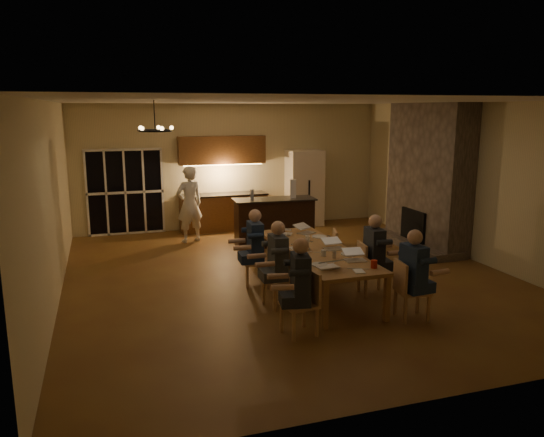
{
  "coord_description": "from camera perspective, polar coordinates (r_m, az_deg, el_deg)",
  "views": [
    {
      "loc": [
        -3.19,
        -8.91,
        3.08
      ],
      "look_at": [
        -0.24,
        0.3,
        1.06
      ],
      "focal_mm": 35.0,
      "sensor_mm": 36.0,
      "label": 1
    }
  ],
  "objects": [
    {
      "name": "can_cola",
      "position": [
        10.2,
        1.24,
        -1.09
      ],
      "size": [
        0.06,
        0.06,
        0.12
      ],
      "primitive_type": "cylinder",
      "color": "#3F0F0C",
      "rests_on": "dining_table"
    },
    {
      "name": "can_silver",
      "position": [
        8.45,
        6.71,
        -3.88
      ],
      "size": [
        0.06,
        0.06,
        0.12
      ],
      "primitive_type": "cylinder",
      "color": "#B2B2B7",
      "rests_on": "dining_table"
    },
    {
      "name": "laptop_a",
      "position": [
        7.95,
        6.01,
        -4.48
      ],
      "size": [
        0.34,
        0.31,
        0.23
      ],
      "primitive_type": null,
      "rotation": [
        0.0,
        0.0,
        3.23
      ],
      "color": "silver",
      "rests_on": "dining_table"
    },
    {
      "name": "back_wall",
      "position": [
        13.88,
        -4.39,
        5.62
      ],
      "size": [
        8.0,
        0.04,
        3.2
      ],
      "primitive_type": "cube",
      "color": "#C5B88B",
      "rests_on": "ground"
    },
    {
      "name": "mug_mid",
      "position": [
        9.48,
        3.86,
        -2.16
      ],
      "size": [
        0.08,
        0.08,
        0.1
      ],
      "primitive_type": "cylinder",
      "color": "silver",
      "rests_on": "dining_table"
    },
    {
      "name": "person_left_far",
      "position": [
        9.24,
        -1.81,
        -3.21
      ],
      "size": [
        0.63,
        0.63,
        1.38
      ],
      "primitive_type": null,
      "rotation": [
        0.0,
        0.0,
        -1.62
      ],
      "color": "#1D294A",
      "rests_on": "ground"
    },
    {
      "name": "laptop_b",
      "position": [
        8.34,
        8.96,
        -3.78
      ],
      "size": [
        0.34,
        0.31,
        0.23
      ],
      "primitive_type": null,
      "rotation": [
        0.0,
        0.0,
        -0.09
      ],
      "color": "silver",
      "rests_on": "dining_table"
    },
    {
      "name": "notepad",
      "position": [
        7.84,
        9.34,
        -5.62
      ],
      "size": [
        0.18,
        0.23,
        0.01
      ],
      "primitive_type": "cube",
      "rotation": [
        0.0,
        0.0,
        -0.18
      ],
      "color": "white",
      "rests_on": "dining_table"
    },
    {
      "name": "chair_right_near",
      "position": [
        8.16,
        14.86,
        -7.47
      ],
      "size": [
        0.5,
        0.5,
        0.89
      ],
      "primitive_type": null,
      "rotation": [
        0.0,
        0.0,
        1.43
      ],
      "color": "tan",
      "rests_on": "ground"
    },
    {
      "name": "plate_near",
      "position": [
        8.71,
        8.22,
        -3.79
      ],
      "size": [
        0.25,
        0.25,
        0.02
      ],
      "primitive_type": "cylinder",
      "color": "silver",
      "rests_on": "dining_table"
    },
    {
      "name": "can_right",
      "position": [
        9.44,
        6.11,
        -2.21
      ],
      "size": [
        0.07,
        0.07,
        0.12
      ],
      "primitive_type": "cylinder",
      "color": "#B2B2B7",
      "rests_on": "dining_table"
    },
    {
      "name": "bar_blender",
      "position": [
        12.03,
        2.29,
        3.21
      ],
      "size": [
        0.17,
        0.17,
        0.42
      ],
      "primitive_type": "cube",
      "rotation": [
        0.0,
        0.0,
        -0.37
      ],
      "color": "silver",
      "rests_on": "bar_island"
    },
    {
      "name": "kitchenette",
      "position": [
        13.55,
        -5.28,
        3.75
      ],
      "size": [
        2.24,
        0.68,
        2.4
      ],
      "primitive_type": null,
      "color": "brown",
      "rests_on": "ground"
    },
    {
      "name": "dining_table",
      "position": [
        9.11,
        4.7,
        -5.53
      ],
      "size": [
        1.1,
        3.21,
        0.75
      ],
      "primitive_type": "cube",
      "color": "#9D683F",
      "rests_on": "ground"
    },
    {
      "name": "chair_left_near",
      "position": [
        7.38,
        2.94,
        -9.15
      ],
      "size": [
        0.5,
        0.5,
        0.89
      ],
      "primitive_type": null,
      "rotation": [
        0.0,
        0.0,
        -1.43
      ],
      "color": "tan",
      "rests_on": "ground"
    },
    {
      "name": "chair_left_mid",
      "position": [
        8.41,
        0.76,
        -6.48
      ],
      "size": [
        0.52,
        0.52,
        0.89
      ],
      "primitive_type": null,
      "rotation": [
        0.0,
        0.0,
        -1.38
      ],
      "color": "tan",
      "rests_on": "ground"
    },
    {
      "name": "redcup_mid",
      "position": [
        9.16,
        1.17,
        -2.58
      ],
      "size": [
        0.09,
        0.09,
        0.12
      ],
      "primitive_type": "cylinder",
      "color": "#B41F0C",
      "rests_on": "dining_table"
    },
    {
      "name": "laptop_e",
      "position": [
        9.98,
        1.23,
        -1.06
      ],
      "size": [
        0.42,
        0.4,
        0.23
      ],
      "primitive_type": null,
      "rotation": [
        0.0,
        0.0,
        2.62
      ],
      "color": "silver",
      "rests_on": "dining_table"
    },
    {
      "name": "person_right_mid",
      "position": [
        8.95,
        10.91,
        -3.92
      ],
      "size": [
        0.64,
        0.64,
        1.38
      ],
      "primitive_type": null,
      "rotation": [
        0.0,
        0.0,
        1.49
      ],
      "color": "#262A31",
      "rests_on": "ground"
    },
    {
      "name": "plate_left",
      "position": [
        8.08,
        5.13,
        -4.96
      ],
      "size": [
        0.24,
        0.24,
        0.02
      ],
      "primitive_type": "cylinder",
      "color": "silver",
      "rests_on": "dining_table"
    },
    {
      "name": "chair_right_far",
      "position": [
        9.89,
        7.91,
        -3.79
      ],
      "size": [
        0.55,
        0.55,
        0.89
      ],
      "primitive_type": null,
      "rotation": [
        0.0,
        0.0,
        1.26
      ],
      "color": "tan",
      "rests_on": "ground"
    },
    {
      "name": "plate_far",
      "position": [
        9.82,
        5.09,
        -1.95
      ],
      "size": [
        0.27,
        0.27,
        0.02
      ],
      "primitive_type": "cylinder",
      "color": "silver",
      "rests_on": "dining_table"
    },
    {
      "name": "redcup_near",
      "position": [
        8.04,
        10.92,
        -4.84
      ],
      "size": [
        0.09,
        0.09,
        0.12
      ],
      "primitive_type": "cylinder",
      "color": "#B41F0C",
      "rests_on": "dining_table"
    },
    {
      "name": "person_right_near",
      "position": [
        8.01,
        14.91,
        -5.98
      ],
      "size": [
        0.65,
        0.65,
        1.38
      ],
      "primitive_type": null,
      "rotation": [
        0.0,
        0.0,
        1.66
      ],
      "color": "#1D294A",
      "rests_on": "ground"
    },
    {
      "name": "person_left_near",
      "position": [
        7.28,
        3.07,
        -7.39
      ],
      "size": [
        0.7,
        0.7,
        1.38
      ],
      "primitive_type": null,
      "rotation": [
        0.0,
        0.0,
        -1.76
      ],
      "color": "#262A31",
      "rests_on": "ground"
    },
    {
      "name": "bar_island",
      "position": [
        12.07,
        0.23,
        -0.37
      ],
      "size": [
        1.88,
        0.78,
        1.08
      ],
      "primitive_type": "cube",
      "rotation": [
        0.0,
        0.0,
        -0.06
      ],
      "color": "black",
      "rests_on": "ground"
    },
    {
      "name": "refrigerator",
      "position": [
        14.17,
        3.51,
        3.31
      ],
      "size": [
        0.9,
        0.68,
        2.0
      ],
      "primitive_type": "cube",
      "color": "beige",
      "rests_on": "ground"
    },
    {
      "name": "french_doors",
      "position": [
        13.54,
        -15.5,
        2.72
      ],
      "size": [
        1.86,
        0.08,
        2.1
      ],
      "primitive_type": "cube",
      "color": "black",
      "rests_on": "ground"
    },
    {
      "name": "bar_bottle",
      "position": [
        11.8,
        -2.15,
        2.6
      ],
      "size": [
        0.08,
        0.08,
        0.24
      ],
      "primitive_type": "cylinder",
      "color": "#99999E",
      "rests_on": "bar_island"
    },
    {
      "name": "left_wall",
      "position": [
        9.07,
        -22.76,
        1.46
      ],
      "size": [
        0.04,
        9.0,
        3.2
      ],
      "primitive_type": "cube",
      "color": "#C5B88B",
      "rests_on": "ground"
    },
    {
      "name": "mug_back",
      "position": [
        9.62,
        1.29,
        -1.94
      ],
      "size": [
        0.09,
        0.09,
        0.1
      ],
      "primitive_type": "cylinder",
      "color": "silver",
      "rests_on": "dining_table"
    },
    {
      "name": "chair_left_far",
      "position": [
        9.34,
        -1.59,
        -4.62
      ],
      "size": [
        0.53,
        0.53,
        0.89
      ],
      "primitive_type": null,
      "rotation": [
        0.0,
        0.0,
        -1.82
      ],
      "color": "tan",
      "rests_on": "ground"
    },
    {
      "name": "mug_front",
      "position": [
        8.57,
        5.56,
        -3.71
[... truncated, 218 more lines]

